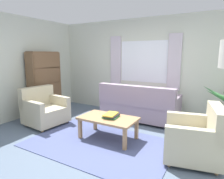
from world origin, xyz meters
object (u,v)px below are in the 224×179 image
at_px(armchair_right, 196,138).
at_px(book_stack_on_table, 111,115).
at_px(bookshelf, 46,86).
at_px(coffee_table, 108,120).
at_px(couch, 139,106).
at_px(armchair_left, 44,110).

relative_size(armchair_right, book_stack_on_table, 2.72).
bearing_deg(book_stack_on_table, bookshelf, 166.51).
xyz_separation_m(coffee_table, book_stack_on_table, (0.05, 0.03, 0.10)).
relative_size(couch, book_stack_on_table, 5.23).
height_order(armchair_left, armchair_right, same).
bearing_deg(armchair_right, bookshelf, -110.03).
bearing_deg(armchair_right, couch, -142.52).
bearing_deg(couch, book_stack_on_table, 87.70).
height_order(armchair_left, coffee_table, armchair_left).
bearing_deg(armchair_right, coffee_table, -100.53).
bearing_deg(armchair_left, coffee_table, -82.71).
relative_size(couch, coffee_table, 1.73).
bearing_deg(coffee_table, book_stack_on_table, 32.41).
bearing_deg(bookshelf, couch, 105.75).
height_order(armchair_right, book_stack_on_table, armchair_right).
xyz_separation_m(armchair_right, bookshelf, (-3.97, 0.58, 0.42)).
xyz_separation_m(armchair_left, coffee_table, (1.75, 0.04, 0.03)).
height_order(couch, bookshelf, bookshelf).
distance_m(couch, armchair_left, 2.29).
relative_size(coffee_table, bookshelf, 0.64).
bearing_deg(bookshelf, armchair_left, 44.28).
bearing_deg(bookshelf, book_stack_on_table, 76.51).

